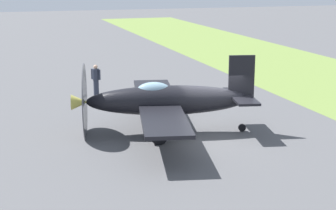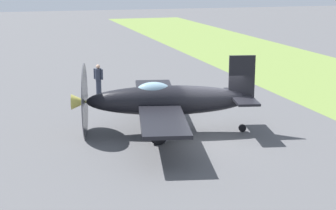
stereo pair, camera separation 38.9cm
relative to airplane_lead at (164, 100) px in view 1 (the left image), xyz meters
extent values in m
plane|color=#515154|center=(-0.81, -2.05, -1.47)|extent=(160.00, 160.00, 0.00)
ellipsoid|color=black|center=(-0.03, -0.16, 0.01)|extent=(2.66, 7.04, 1.26)
cube|color=black|center=(0.05, 0.24, -0.15)|extent=(9.92, 3.71, 0.14)
cube|color=black|center=(-0.68, -3.24, 0.92)|extent=(0.33, 1.12, 1.93)
cube|color=black|center=(-0.68, -3.24, 0.11)|extent=(3.38, 1.57, 0.10)
cone|color=#B7B24C|center=(0.73, 3.48, 0.01)|extent=(0.78, 0.83, 0.65)
cylinder|color=#4C4C51|center=(0.69, 3.28, 0.01)|extent=(3.20, 0.71, 3.26)
ellipsoid|color=#8CB2C6|center=(0.09, 0.44, 0.45)|extent=(0.99, 1.54, 0.71)
cylinder|color=black|center=(-1.37, 0.65, -1.12)|extent=(0.36, 0.72, 0.69)
cylinder|color=black|center=(-1.37, 0.65, -0.64)|extent=(0.12, 0.12, 0.98)
cylinder|color=black|center=(1.52, 0.04, -1.12)|extent=(0.36, 0.72, 0.69)
cylinder|color=black|center=(1.52, 0.04, -0.64)|extent=(0.12, 0.12, 0.98)
cylinder|color=black|center=(-0.70, -3.34, -1.31)|extent=(0.19, 0.34, 0.33)
cylinder|color=#2D3342|center=(8.36, 1.46, -1.03)|extent=(0.30, 0.30, 0.88)
cylinder|color=#2D3342|center=(8.36, 1.46, -0.28)|extent=(0.38, 0.38, 0.62)
sphere|color=tan|center=(8.36, 1.46, 0.14)|extent=(0.23, 0.23, 0.23)
cylinder|color=#2D3342|center=(8.55, 1.65, -0.28)|extent=(0.11, 0.11, 0.59)
cylinder|color=#2D3342|center=(8.17, 1.28, -0.28)|extent=(0.11, 0.11, 0.59)
camera|label=1|loc=(-21.06, 6.51, 5.26)|focal=57.00mm
camera|label=2|loc=(-21.17, 6.13, 5.26)|focal=57.00mm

